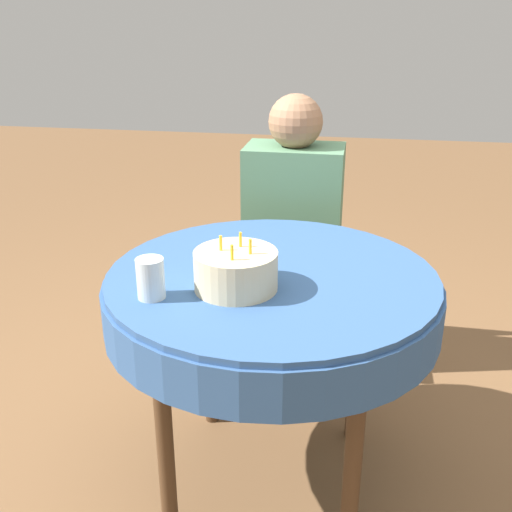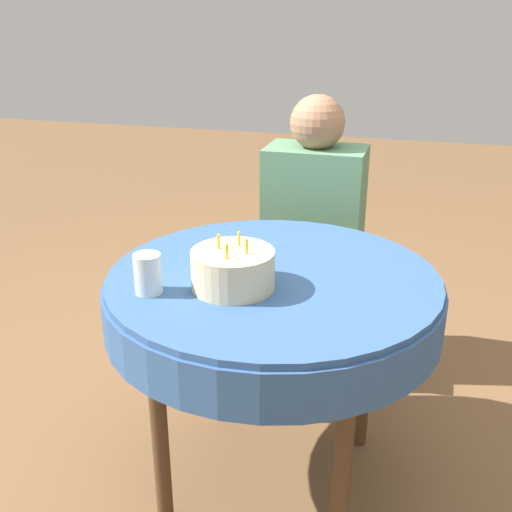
{
  "view_description": "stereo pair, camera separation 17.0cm",
  "coord_description": "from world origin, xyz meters",
  "views": [
    {
      "loc": [
        0.23,
        -1.59,
        1.47
      ],
      "look_at": [
        -0.04,
        -0.04,
        0.83
      ],
      "focal_mm": 42.0,
      "sensor_mm": 36.0,
      "label": 1
    },
    {
      "loc": [
        0.4,
        -1.55,
        1.47
      ],
      "look_at": [
        -0.04,
        -0.04,
        0.83
      ],
      "focal_mm": 42.0,
      "sensor_mm": 36.0,
      "label": 2
    }
  ],
  "objects": [
    {
      "name": "chair",
      "position": [
        -0.02,
        0.84,
        0.47
      ],
      "size": [
        0.42,
        0.42,
        0.89
      ],
      "rotation": [
        0.0,
        0.0,
        -0.01
      ],
      "color": "brown",
      "rests_on": "ground_plane"
    },
    {
      "name": "birthday_cake",
      "position": [
        -0.08,
        -0.12,
        0.82
      ],
      "size": [
        0.23,
        0.23,
        0.15
      ],
      "color": "beige",
      "rests_on": "dining_table"
    },
    {
      "name": "drinking_glass",
      "position": [
        -0.29,
        -0.21,
        0.82
      ],
      "size": [
        0.08,
        0.08,
        0.11
      ],
      "color": "silver",
      "rests_on": "dining_table"
    },
    {
      "name": "person",
      "position": [
        -0.02,
        0.75,
        0.7
      ],
      "size": [
        0.4,
        0.35,
        1.18
      ],
      "rotation": [
        0.0,
        0.0,
        -0.01
      ],
      "color": "#9E7051",
      "rests_on": "ground_plane"
    },
    {
      "name": "dining_table",
      "position": [
        0.0,
        0.0,
        0.67
      ],
      "size": [
        0.99,
        0.99,
        0.76
      ],
      "color": "#335689",
      "rests_on": "ground_plane"
    },
    {
      "name": "ground_plane",
      "position": [
        0.0,
        0.0,
        0.0
      ],
      "size": [
        12.0,
        12.0,
        0.0
      ],
      "primitive_type": "plane",
      "color": "brown"
    }
  ]
}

